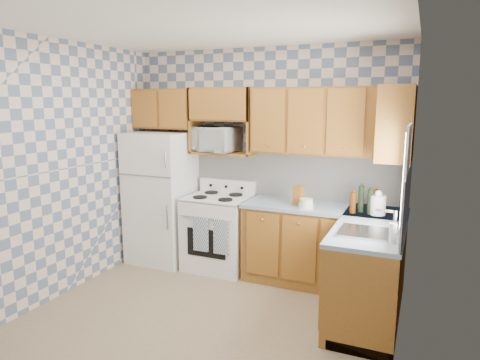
% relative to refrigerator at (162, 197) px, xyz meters
% --- Properties ---
extents(floor, '(3.40, 3.40, 0.00)m').
position_rel_refrigerator_xyz_m(floor, '(1.27, -1.25, -0.84)').
color(floor, '#78684A').
rests_on(floor, ground).
extents(back_wall, '(3.40, 0.02, 2.70)m').
position_rel_refrigerator_xyz_m(back_wall, '(1.27, 0.35, 0.51)').
color(back_wall, slate).
rests_on(back_wall, ground).
extents(right_wall, '(0.02, 3.20, 2.70)m').
position_rel_refrigerator_xyz_m(right_wall, '(2.97, -1.25, 0.51)').
color(right_wall, slate).
rests_on(right_wall, ground).
extents(backsplash_back, '(2.60, 0.02, 0.56)m').
position_rel_refrigerator_xyz_m(backsplash_back, '(1.68, 0.34, 0.36)').
color(backsplash_back, silver).
rests_on(backsplash_back, back_wall).
extents(backsplash_right, '(0.02, 1.60, 0.56)m').
position_rel_refrigerator_xyz_m(backsplash_right, '(2.96, -0.45, 0.36)').
color(backsplash_right, silver).
rests_on(backsplash_right, right_wall).
extents(refrigerator, '(0.75, 0.70, 1.68)m').
position_rel_refrigerator_xyz_m(refrigerator, '(0.00, 0.00, 0.00)').
color(refrigerator, white).
rests_on(refrigerator, floor).
extents(stove_body, '(0.76, 0.65, 0.90)m').
position_rel_refrigerator_xyz_m(stove_body, '(0.80, 0.03, -0.39)').
color(stove_body, white).
rests_on(stove_body, floor).
extents(cooktop, '(0.76, 0.65, 0.02)m').
position_rel_refrigerator_xyz_m(cooktop, '(0.80, 0.03, 0.07)').
color(cooktop, silver).
rests_on(cooktop, stove_body).
extents(backguard, '(0.76, 0.08, 0.17)m').
position_rel_refrigerator_xyz_m(backguard, '(0.80, 0.30, 0.16)').
color(backguard, white).
rests_on(backguard, cooktop).
extents(dish_towel_left, '(0.19, 0.02, 0.41)m').
position_rel_refrigerator_xyz_m(dish_towel_left, '(0.75, -0.32, -0.31)').
color(dish_towel_left, navy).
rests_on(dish_towel_left, stove_body).
extents(dish_towel_right, '(0.19, 0.02, 0.41)m').
position_rel_refrigerator_xyz_m(dish_towel_right, '(1.01, -0.32, -0.31)').
color(dish_towel_right, navy).
rests_on(dish_towel_right, stove_body).
extents(base_cabinets_back, '(1.75, 0.60, 0.88)m').
position_rel_refrigerator_xyz_m(base_cabinets_back, '(2.10, 0.05, -0.40)').
color(base_cabinets_back, brown).
rests_on(base_cabinets_back, floor).
extents(base_cabinets_right, '(0.60, 1.60, 0.88)m').
position_rel_refrigerator_xyz_m(base_cabinets_right, '(2.67, -0.45, -0.40)').
color(base_cabinets_right, brown).
rests_on(base_cabinets_right, floor).
extents(countertop_back, '(1.77, 0.63, 0.04)m').
position_rel_refrigerator_xyz_m(countertop_back, '(2.10, 0.05, 0.06)').
color(countertop_back, gray).
rests_on(countertop_back, base_cabinets_back).
extents(countertop_right, '(0.63, 1.60, 0.04)m').
position_rel_refrigerator_xyz_m(countertop_right, '(2.67, -0.45, 0.06)').
color(countertop_right, gray).
rests_on(countertop_right, base_cabinets_right).
extents(upper_cabinets_back, '(1.75, 0.33, 0.74)m').
position_rel_refrigerator_xyz_m(upper_cabinets_back, '(2.10, 0.19, 1.01)').
color(upper_cabinets_back, brown).
rests_on(upper_cabinets_back, back_wall).
extents(upper_cabinets_fridge, '(0.82, 0.33, 0.50)m').
position_rel_refrigerator_xyz_m(upper_cabinets_fridge, '(-0.02, 0.19, 1.13)').
color(upper_cabinets_fridge, brown).
rests_on(upper_cabinets_fridge, back_wall).
extents(upper_cabinets_right, '(0.33, 0.70, 0.74)m').
position_rel_refrigerator_xyz_m(upper_cabinets_right, '(2.81, 0.00, 1.01)').
color(upper_cabinets_right, brown).
rests_on(upper_cabinets_right, right_wall).
extents(microwave_shelf, '(0.80, 0.33, 0.03)m').
position_rel_refrigerator_xyz_m(microwave_shelf, '(0.80, 0.19, 0.60)').
color(microwave_shelf, brown).
rests_on(microwave_shelf, back_wall).
extents(microwave, '(0.61, 0.46, 0.31)m').
position_rel_refrigerator_xyz_m(microwave, '(0.70, 0.18, 0.76)').
color(microwave, white).
rests_on(microwave, microwave_shelf).
extents(sink, '(0.48, 0.40, 0.03)m').
position_rel_refrigerator_xyz_m(sink, '(2.67, -0.80, 0.09)').
color(sink, '#B7B7BC').
rests_on(sink, countertop_right).
extents(window, '(0.02, 0.66, 0.86)m').
position_rel_refrigerator_xyz_m(window, '(2.96, -0.80, 0.61)').
color(window, silver).
rests_on(window, right_wall).
extents(bottle_0, '(0.06, 0.06, 0.28)m').
position_rel_refrigerator_xyz_m(bottle_0, '(2.51, -0.05, 0.22)').
color(bottle_0, black).
rests_on(bottle_0, countertop_back).
extents(bottle_1, '(0.06, 0.06, 0.26)m').
position_rel_refrigerator_xyz_m(bottle_1, '(2.61, -0.11, 0.21)').
color(bottle_1, black).
rests_on(bottle_1, countertop_back).
extents(bottle_2, '(0.06, 0.06, 0.24)m').
position_rel_refrigerator_xyz_m(bottle_2, '(2.66, -0.01, 0.20)').
color(bottle_2, '#4F2307').
rests_on(bottle_2, countertop_back).
extents(bottle_3, '(0.06, 0.06, 0.22)m').
position_rel_refrigerator_xyz_m(bottle_3, '(2.44, -0.13, 0.19)').
color(bottle_3, '#4F2307').
rests_on(bottle_3, countertop_back).
extents(knife_block, '(0.12, 0.12, 0.22)m').
position_rel_refrigerator_xyz_m(knife_block, '(1.83, -0.01, 0.19)').
color(knife_block, brown).
rests_on(knife_block, countertop_back).
extents(electric_kettle, '(0.16, 0.16, 0.20)m').
position_rel_refrigerator_xyz_m(electric_kettle, '(2.69, -0.10, 0.18)').
color(electric_kettle, white).
rests_on(electric_kettle, countertop_back).
extents(food_containers, '(0.16, 0.16, 0.11)m').
position_rel_refrigerator_xyz_m(food_containers, '(1.95, -0.13, 0.13)').
color(food_containers, beige).
rests_on(food_containers, countertop_back).
extents(soap_bottle, '(0.06, 0.06, 0.17)m').
position_rel_refrigerator_xyz_m(soap_bottle, '(2.89, -0.99, 0.17)').
color(soap_bottle, beige).
rests_on(soap_bottle, countertop_right).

